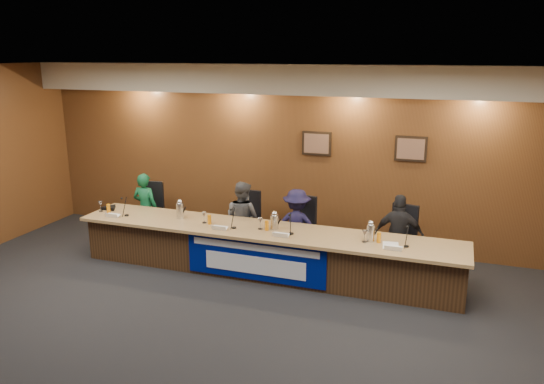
{
  "coord_description": "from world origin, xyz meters",
  "views": [
    {
      "loc": [
        2.7,
        -4.91,
        3.4
      ],
      "look_at": [
        0.03,
        2.67,
        1.27
      ],
      "focal_mm": 35.0,
      "sensor_mm": 36.0,
      "label": 1
    }
  ],
  "objects": [
    {
      "name": "wall_photo_right",
      "position": [
        2.0,
        3.97,
        1.85
      ],
      "size": [
        0.52,
        0.04,
        0.42
      ],
      "primitive_type": "cube",
      "color": "black",
      "rests_on": "wall_back"
    },
    {
      "name": "ceiling",
      "position": [
        0.0,
        0.0,
        3.2
      ],
      "size": [
        10.0,
        8.0,
        0.04
      ],
      "primitive_type": "cube",
      "color": "silver",
      "rests_on": "wall_back"
    },
    {
      "name": "carafe_mid",
      "position": [
        0.16,
        2.42,
        0.86
      ],
      "size": [
        0.13,
        0.13,
        0.22
      ],
      "primitive_type": "cylinder",
      "color": "silver",
      "rests_on": "dais_top"
    },
    {
      "name": "juice_glass_b",
      "position": [
        -0.89,
        2.3,
        0.82
      ],
      "size": [
        0.06,
        0.06,
        0.15
      ],
      "primitive_type": "cylinder",
      "color": "orange",
      "rests_on": "dais_top"
    },
    {
      "name": "office_chair_a",
      "position": [
        -2.53,
        3.12,
        0.48
      ],
      "size": [
        0.55,
        0.55,
        0.08
      ],
      "primitive_type": "cube",
      "rotation": [
        0.0,
        0.0,
        0.16
      ],
      "color": "black",
      "rests_on": "floor"
    },
    {
      "name": "juice_glass_a",
      "position": [
        -2.78,
        2.28,
        0.82
      ],
      "size": [
        0.06,
        0.06,
        0.15
      ],
      "primitive_type": "cylinder",
      "color": "orange",
      "rests_on": "dais_top"
    },
    {
      "name": "water_glass_a",
      "position": [
        -2.95,
        2.3,
        0.84
      ],
      "size": [
        0.08,
        0.08,
        0.18
      ],
      "primitive_type": "cylinder",
      "color": "silver",
      "rests_on": "dais_top"
    },
    {
      "name": "carafe_right",
      "position": [
        1.65,
        2.35,
        0.87
      ],
      "size": [
        0.12,
        0.12,
        0.25
      ],
      "primitive_type": "cylinder",
      "color": "silver",
      "rests_on": "dais_top"
    },
    {
      "name": "office_chair_c",
      "position": [
        0.34,
        3.12,
        0.48
      ],
      "size": [
        0.58,
        0.58,
        0.08
      ],
      "primitive_type": "cube",
      "rotation": [
        0.0,
        0.0,
        -0.24
      ],
      "color": "black",
      "rests_on": "floor"
    },
    {
      "name": "carafe_left",
      "position": [
        -1.48,
        2.42,
        0.88
      ],
      "size": [
        0.12,
        0.12,
        0.26
      ],
      "primitive_type": "cylinder",
      "color": "silver",
      "rests_on": "dais_top"
    },
    {
      "name": "microphone_d",
      "position": [
        2.16,
        2.29,
        0.76
      ],
      "size": [
        0.07,
        0.07,
        0.02
      ],
      "primitive_type": "cylinder",
      "color": "black",
      "rests_on": "dais_top"
    },
    {
      "name": "nameplate_d",
      "position": [
        2.0,
        2.07,
        0.8
      ],
      "size": [
        0.24,
        0.08,
        0.1
      ],
      "primitive_type": "cube",
      "rotation": [
        0.31,
        0.0,
        0.0
      ],
      "color": "white",
      "rests_on": "dais_top"
    },
    {
      "name": "nameplate_c",
      "position": [
        0.37,
        2.07,
        0.8
      ],
      "size": [
        0.24,
        0.08,
        0.1
      ],
      "primitive_type": "cube",
      "rotation": [
        0.31,
        0.0,
        0.0
      ],
      "color": "white",
      "rests_on": "dais_top"
    },
    {
      "name": "dais_top",
      "position": [
        0.0,
        2.35,
        0.72
      ],
      "size": [
        6.1,
        0.95,
        0.05
      ],
      "primitive_type": "cube",
      "color": "#9A784B",
      "rests_on": "dais_body"
    },
    {
      "name": "banner",
      "position": [
        0.0,
        1.99,
        0.38
      ],
      "size": [
        2.2,
        0.02,
        0.65
      ],
      "primitive_type": "cube",
      "color": "#000D6D",
      "rests_on": "dais_body"
    },
    {
      "name": "banner_text_lower",
      "position": [
        0.0,
        1.97,
        0.3
      ],
      "size": [
        1.6,
        0.01,
        0.28
      ],
      "primitive_type": "cube",
      "color": "silver",
      "rests_on": "banner"
    },
    {
      "name": "microphone_c",
      "position": [
        0.48,
        2.27,
        0.76
      ],
      "size": [
        0.07,
        0.07,
        0.02
      ],
      "primitive_type": "cylinder",
      "color": "black",
      "rests_on": "dais_top"
    },
    {
      "name": "panelist_d",
      "position": [
        1.99,
        3.02,
        0.65
      ],
      "size": [
        0.77,
        0.35,
        1.3
      ],
      "primitive_type": "imported",
      "rotation": [
        0.0,
        0.0,
        3.18
      ],
      "color": "black",
      "rests_on": "floor"
    },
    {
      "name": "juice_glass_d",
      "position": [
        1.77,
        2.34,
        0.82
      ],
      "size": [
        0.06,
        0.06,
        0.15
      ],
      "primitive_type": "cylinder",
      "color": "orange",
      "rests_on": "dais_top"
    },
    {
      "name": "water_glass_b",
      "position": [
        -0.99,
        2.32,
        0.84
      ],
      "size": [
        0.08,
        0.08,
        0.18
      ],
      "primitive_type": "cylinder",
      "color": "silver",
      "rests_on": "dais_top"
    },
    {
      "name": "microphone_b",
      "position": [
        -0.44,
        2.23,
        0.76
      ],
      "size": [
        0.07,
        0.07,
        0.02
      ],
      "primitive_type": "cylinder",
      "color": "black",
      "rests_on": "dais_top"
    },
    {
      "name": "panelist_c",
      "position": [
        0.34,
        3.02,
        0.62
      ],
      "size": [
        0.86,
        0.57,
        1.25
      ],
      "primitive_type": "imported",
      "rotation": [
        0.0,
        0.0,
        3.28
      ],
      "color": "#161233",
      "rests_on": "floor"
    },
    {
      "name": "panelist_b",
      "position": [
        -0.63,
        3.02,
        0.65
      ],
      "size": [
        0.74,
        0.65,
        1.3
      ],
      "primitive_type": "imported",
      "rotation": [
        0.0,
        0.0,
        2.86
      ],
      "color": "#4C4D51",
      "rests_on": "floor"
    },
    {
      "name": "water_glass_d",
      "position": [
        1.57,
        2.28,
        0.84
      ],
      "size": [
        0.08,
        0.08,
        0.18
      ],
      "primitive_type": "cylinder",
      "color": "silver",
      "rests_on": "dais_top"
    },
    {
      "name": "office_chair_b",
      "position": [
        -0.63,
        3.12,
        0.48
      ],
      "size": [
        0.49,
        0.49,
        0.08
      ],
      "primitive_type": "cube",
      "rotation": [
        0.0,
        0.0,
        -0.02
      ],
      "color": "black",
      "rests_on": "floor"
    },
    {
      "name": "wall_photo_left",
      "position": [
        0.4,
        3.97,
        1.85
      ],
      "size": [
        0.52,
        0.04,
        0.42
      ],
      "primitive_type": "cube",
      "color": "black",
      "rests_on": "wall_back"
    },
    {
      "name": "paper_stack",
      "position": [
        1.95,
        2.27,
        0.75
      ],
      "size": [
        0.26,
        0.33,
        0.01
      ],
      "primitive_type": "cube",
      "rotation": [
        0.0,
        0.0,
        0.14
      ],
      "color": "white",
      "rests_on": "dais_top"
    },
    {
      "name": "nameplate_b",
      "position": [
        -0.62,
        2.07,
        0.8
      ],
      "size": [
        0.24,
        0.08,
        0.1
      ],
      "primitive_type": "cube",
      "rotation": [
        0.31,
        0.0,
        0.0
      ],
      "color": "white",
      "rests_on": "dais_top"
    },
    {
      "name": "panelist_a",
      "position": [
        -2.53,
        3.02,
        0.65
      ],
      "size": [
        0.48,
        0.31,
        1.3
      ],
      "primitive_type": "imported",
      "rotation": [
        0.0,
        0.0,
        3.15
      ],
      "color": "#0F502C",
      "rests_on": "floor"
    },
    {
      "name": "juice_glass_c",
      "position": [
        0.07,
        2.32,
        0.82
      ],
      "size": [
        0.06,
        0.06,
        0.15
      ],
      "primitive_type": "cylinder",
      "color": "orange",
      "rests_on": "dais_top"
    },
    {
      "name": "soffit",
      "position": [
        0.0,
        3.75,
        2.95
      ],
      "size": [
        10.0,
        0.5,
        0.5
      ],
      "primitive_type": "cube",
      "color": "beige",
      "rests_on": "wall_back"
    },
    {
      "name": "speakerphone",
      "position": [
        -2.88,
        2.46,
        0.78
      ],
      "size": [
        0.32,
        0.32,
        0.05
      ],
      "primitive_type": "cylinder",
      "color": "black",
      "rests_on": "dais_top"
    },
    {
      "name": "water_glass_c",
      "position": [
        -0.04,
        2.33,
        0.84
      ],
      "size": [
        0.08,
        0.08,
        0.18
      ],
      "primitive_type": "cylinder",
      "color": "silver",
      "rests_on": "dais_top"
    },
    {
      "name": "wall_back",
      "position": [
        0.0,
        4.0,
        1.6
      ],
      "size": [
        10.0,
        0.04,
        3.2
      ],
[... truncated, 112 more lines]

